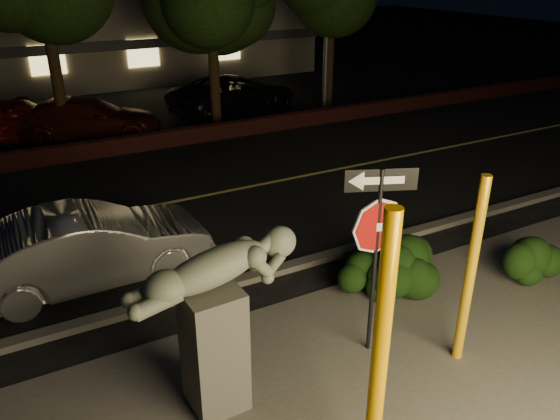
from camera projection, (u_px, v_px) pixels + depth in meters
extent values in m
plane|color=black|center=(174.00, 160.00, 16.06)|extent=(90.00, 90.00, 0.00)
cube|color=#4C4944|center=(438.00, 400.00, 7.26)|extent=(14.00, 6.00, 0.02)
cube|color=black|center=(213.00, 194.00, 13.66)|extent=(80.00, 8.00, 0.01)
cube|color=#D0BE53|center=(213.00, 194.00, 13.65)|extent=(80.00, 0.12, 0.00)
cube|color=#4C4944|center=(293.00, 266.00, 10.36)|extent=(80.00, 0.25, 0.12)
cube|color=#441815|center=(160.00, 140.00, 17.00)|extent=(40.00, 0.35, 0.50)
cube|color=black|center=(118.00, 108.00, 21.66)|extent=(40.00, 12.00, 0.01)
cube|color=gray|center=(75.00, 34.00, 27.23)|extent=(22.00, 10.00, 4.00)
cube|color=#333338|center=(96.00, 47.00, 23.15)|extent=(22.00, 0.20, 0.40)
cube|color=#FFD87F|center=(47.00, 60.00, 22.49)|extent=(1.40, 0.08, 1.20)
cube|color=#FFD87F|center=(143.00, 53.00, 24.22)|extent=(1.40, 0.08, 1.20)
cube|color=#FFD87F|center=(226.00, 47.00, 25.95)|extent=(1.40, 0.08, 1.20)
cylinder|color=black|center=(56.00, 76.00, 16.65)|extent=(0.36, 0.36, 4.25)
cylinder|color=black|center=(214.00, 68.00, 18.55)|extent=(0.36, 0.36, 4.00)
cylinder|color=black|center=(329.00, 57.00, 21.13)|extent=(0.36, 0.36, 3.90)
cylinder|color=#F6A400|center=(379.00, 366.00, 5.36)|extent=(0.17, 0.17, 3.42)
cylinder|color=#F3AE13|center=(470.00, 273.00, 7.47)|extent=(0.14, 0.14, 2.88)
cylinder|color=black|center=(374.00, 266.00, 7.64)|extent=(0.06, 0.06, 2.89)
cube|color=white|center=(378.00, 226.00, 7.38)|extent=(0.41, 0.20, 0.12)
cube|color=black|center=(382.00, 180.00, 7.10)|extent=(0.91, 0.40, 0.31)
cube|color=white|center=(382.00, 180.00, 7.10)|extent=(0.58, 0.26, 0.12)
cube|color=#4C4944|center=(214.00, 350.00, 6.86)|extent=(0.71, 0.71, 1.76)
sphere|color=slate|center=(279.00, 242.00, 6.78)|extent=(0.41, 0.41, 0.41)
ellipsoid|color=black|center=(361.00, 262.00, 9.73)|extent=(1.84, 1.14, 0.89)
ellipsoid|color=black|center=(401.00, 268.00, 9.33)|extent=(1.84, 1.32, 1.08)
ellipsoid|color=black|center=(526.00, 260.00, 9.74)|extent=(1.58, 1.32, 0.94)
imported|color=#9E9EA2|center=(90.00, 247.00, 9.68)|extent=(4.27, 1.57, 1.40)
imported|color=#680F0B|center=(18.00, 120.00, 17.39)|extent=(4.36, 2.31, 1.41)
imported|color=#41140B|center=(88.00, 118.00, 17.71)|extent=(4.96, 3.38, 1.34)
imported|color=black|center=(234.00, 93.00, 20.88)|extent=(5.48, 3.42, 1.41)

